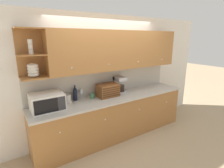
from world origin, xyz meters
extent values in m
plane|color=tan|center=(0.00, 0.00, 0.00)|extent=(24.00, 24.00, 0.00)
cube|color=white|center=(0.00, 0.03, 1.30)|extent=(5.83, 0.06, 2.60)
cube|color=#A36B38|center=(0.00, -0.32, 0.44)|extent=(3.43, 0.64, 0.88)
cube|color=#B7B2A8|center=(0.00, -0.34, 0.90)|extent=(3.45, 0.67, 0.04)
sphere|color=white|center=(-1.29, -0.65, 0.63)|extent=(0.03, 0.03, 0.03)
sphere|color=white|center=(-0.43, -0.65, 0.63)|extent=(0.03, 0.03, 0.03)
sphere|color=white|center=(0.43, -0.65, 0.63)|extent=(0.03, 0.03, 0.03)
sphere|color=white|center=(1.29, -0.65, 0.63)|extent=(0.03, 0.03, 0.03)
cube|color=#B7B2A8|center=(0.00, -0.01, 1.20)|extent=(3.43, 0.01, 0.56)
cube|color=#A36B38|center=(0.21, -0.18, 1.88)|extent=(3.01, 0.36, 0.80)
cube|color=#A36B38|center=(-1.51, -0.01, 1.88)|extent=(0.42, 0.02, 0.80)
cube|color=#A36B38|center=(-1.51, -0.18, 1.49)|extent=(0.42, 0.36, 0.02)
cube|color=#A36B38|center=(-1.51, -0.18, 1.86)|extent=(0.42, 0.36, 0.02)
cube|color=#A36B38|center=(-1.51, -0.18, 2.27)|extent=(0.42, 0.36, 0.02)
sphere|color=white|center=(-0.92, -0.37, 1.62)|extent=(0.03, 0.03, 0.03)
sphere|color=white|center=(-0.17, -0.37, 1.62)|extent=(0.03, 0.03, 0.03)
sphere|color=white|center=(0.59, -0.37, 1.62)|extent=(0.03, 0.03, 0.03)
sphere|color=white|center=(1.34, -0.37, 1.62)|extent=(0.03, 0.03, 0.03)
ellipsoid|color=silver|center=(-1.51, -0.18, 1.54)|extent=(0.18, 0.18, 0.08)
ellipsoid|color=silver|center=(-1.51, -0.18, 1.59)|extent=(0.18, 0.18, 0.08)
ellipsoid|color=silver|center=(-1.51, -0.18, 1.64)|extent=(0.18, 0.18, 0.08)
ellipsoid|color=silver|center=(-1.51, -0.18, 1.69)|extent=(0.18, 0.18, 0.08)
cylinder|color=silver|center=(-1.51, -0.18, 1.91)|extent=(0.07, 0.07, 0.08)
cylinder|color=silver|center=(-1.51, -0.18, 1.99)|extent=(0.07, 0.07, 0.07)
cylinder|color=silver|center=(-1.51, -0.18, 2.06)|extent=(0.07, 0.07, 0.08)
cube|color=silver|center=(-1.36, -0.28, 1.07)|extent=(0.54, 0.42, 0.29)
cube|color=black|center=(-1.42, -0.50, 1.07)|extent=(0.38, 0.01, 0.23)
cube|color=#2D2D33|center=(-1.17, -0.50, 1.07)|extent=(0.12, 0.01, 0.23)
cylinder|color=silver|center=(-0.94, -0.11, 1.00)|extent=(0.13, 0.13, 0.15)
cylinder|color=gray|center=(-0.94, -0.11, 1.08)|extent=(0.14, 0.14, 0.01)
cylinder|color=black|center=(-0.78, -0.09, 1.03)|extent=(0.08, 0.08, 0.21)
sphere|color=black|center=(-0.78, -0.09, 1.13)|extent=(0.08, 0.08, 0.08)
cylinder|color=black|center=(-0.78, -0.09, 1.19)|extent=(0.03, 0.03, 0.07)
cylinder|color=silver|center=(-0.64, -0.06, 0.92)|extent=(0.07, 0.07, 0.01)
cylinder|color=silver|center=(-0.64, -0.06, 0.97)|extent=(0.01, 0.01, 0.08)
ellipsoid|color=silver|center=(-0.64, -0.06, 1.07)|extent=(0.07, 0.07, 0.12)
cylinder|color=#4C845B|center=(-0.45, -0.17, 0.97)|extent=(0.09, 0.09, 0.10)
torus|color=#4C845B|center=(-0.40, -0.17, 0.97)|extent=(0.01, 0.07, 0.07)
cube|color=brown|center=(-0.11, -0.24, 1.06)|extent=(0.44, 0.29, 0.27)
cube|color=#432713|center=(-0.11, -0.38, 0.97)|extent=(0.41, 0.01, 0.02)
cube|color=#432713|center=(-0.11, -0.38, 1.01)|extent=(0.41, 0.01, 0.02)
cube|color=#432713|center=(-0.11, -0.38, 1.06)|extent=(0.41, 0.01, 0.02)
cube|color=#432713|center=(-0.11, -0.38, 1.10)|extent=(0.41, 0.01, 0.02)
cube|color=#432713|center=(-0.11, -0.38, 1.14)|extent=(0.41, 0.01, 0.02)
cube|color=#B7B7BC|center=(0.27, -0.15, 0.94)|extent=(0.23, 0.23, 0.03)
cylinder|color=black|center=(0.27, -0.17, 1.02)|extent=(0.17, 0.17, 0.14)
cube|color=#B7B7BC|center=(0.27, -0.06, 1.10)|extent=(0.23, 0.05, 0.36)
cube|color=#B7B7BC|center=(0.27, -0.15, 1.24)|extent=(0.23, 0.23, 0.08)
camera|label=1|loc=(-1.96, -3.24, 2.12)|focal=28.00mm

